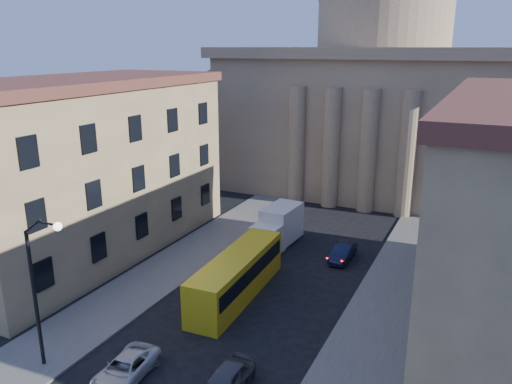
% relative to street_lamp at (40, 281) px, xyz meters
% --- Properties ---
extents(sidewalk_left, '(5.00, 60.00, 0.15)m').
position_rel_street_lamp_xyz_m(sidewalk_left, '(-1.53, 10.00, -5.21)').
color(sidewalk_left, '#595751').
rests_on(sidewalk_left, ground).
extents(sidewalk_right, '(5.00, 60.00, 0.15)m').
position_rel_street_lamp_xyz_m(sidewalk_right, '(15.47, 10.00, -5.21)').
color(sidewalk_right, '#595751').
rests_on(sidewalk_right, ground).
extents(church, '(68.02, 28.76, 36.60)m').
position_rel_street_lamp_xyz_m(church, '(6.97, 47.47, 6.59)').
color(church, '#8E7557').
rests_on(church, ground).
extents(building_left, '(11.60, 26.60, 14.70)m').
position_rel_street_lamp_xyz_m(building_left, '(-10.03, 14.00, 2.14)').
color(building_left, tan).
rests_on(building_left, ground).
extents(street_lamp, '(2.62, 0.44, 8.83)m').
position_rel_street_lamp_xyz_m(street_lamp, '(0.00, 0.00, 0.00)').
color(street_lamp, black).
rests_on(street_lamp, ground).
extents(car_left_mid, '(2.41, 4.64, 1.25)m').
position_rel_street_lamp_xyz_m(car_left_mid, '(4.35, 1.02, -4.66)').
color(car_left_mid, silver).
rests_on(car_left_mid, ground).
extents(car_right_far, '(1.79, 4.25, 1.43)m').
position_rel_street_lamp_xyz_m(car_right_far, '(9.73, 2.31, -4.57)').
color(car_right_far, '#47474C').
rests_on(car_right_far, ground).
extents(car_right_distant, '(1.46, 4.01, 1.31)m').
position_rel_street_lamp_xyz_m(car_right_distant, '(10.46, 21.12, -4.63)').
color(car_right_distant, black).
rests_on(car_right_distant, ground).
extents(city_bus, '(2.99, 11.07, 3.09)m').
position_rel_street_lamp_xyz_m(city_bus, '(5.42, 11.84, -3.62)').
color(city_bus, gold).
rests_on(city_bus, ground).
extents(box_truck, '(2.77, 6.29, 3.38)m').
position_rel_street_lamp_xyz_m(box_truck, '(4.26, 21.80, -3.68)').
color(box_truck, silver).
rests_on(box_truck, ground).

